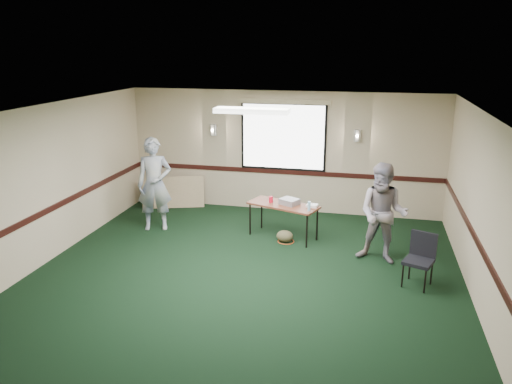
% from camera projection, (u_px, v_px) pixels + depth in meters
% --- Properties ---
extents(ground, '(8.00, 8.00, 0.00)m').
position_uv_depth(ground, '(237.00, 289.00, 7.76)').
color(ground, black).
rests_on(ground, ground).
extents(room_shell, '(8.00, 8.02, 8.00)m').
position_uv_depth(room_shell, '(266.00, 160.00, 9.29)').
color(room_shell, '#C6A88F').
rests_on(room_shell, ground).
extents(folding_table, '(1.47, 0.97, 0.68)m').
position_uv_depth(folding_table, '(283.00, 207.00, 9.66)').
color(folding_table, '#582719').
rests_on(folding_table, ground).
extents(projector, '(0.43, 0.40, 0.11)m').
position_uv_depth(projector, '(289.00, 202.00, 9.63)').
color(projector, gray).
rests_on(projector, folding_table).
extents(game_console, '(0.22, 0.19, 0.05)m').
position_uv_depth(game_console, '(312.00, 206.00, 9.49)').
color(game_console, white).
rests_on(game_console, folding_table).
extents(red_cup, '(0.08, 0.08, 0.12)m').
position_uv_depth(red_cup, '(271.00, 199.00, 9.75)').
color(red_cup, red).
rests_on(red_cup, folding_table).
extents(water_bottle, '(0.06, 0.06, 0.19)m').
position_uv_depth(water_bottle, '(309.00, 206.00, 9.23)').
color(water_bottle, '#91D0EE').
rests_on(water_bottle, folding_table).
extents(duffel_bag, '(0.36, 0.30, 0.23)m').
position_uv_depth(duffel_bag, '(285.00, 236.00, 9.58)').
color(duffel_bag, '#4B4B2B').
rests_on(duffel_bag, ground).
extents(cable_coil, '(0.40, 0.40, 0.02)m').
position_uv_depth(cable_coil, '(286.00, 241.00, 9.61)').
color(cable_coil, '#C24318').
rests_on(cable_coil, ground).
extents(folded_table, '(1.41, 0.65, 0.73)m').
position_uv_depth(folded_table, '(173.00, 192.00, 11.56)').
color(folded_table, '#9E8761').
rests_on(folded_table, ground).
extents(conference_chair, '(0.54, 0.55, 0.84)m').
position_uv_depth(conference_chair, '(421.00, 255.00, 7.79)').
color(conference_chair, black).
rests_on(conference_chair, ground).
extents(person_left, '(0.80, 0.65, 1.90)m').
position_uv_depth(person_left, '(155.00, 184.00, 10.05)').
color(person_left, '#3C4A86').
rests_on(person_left, ground).
extents(person_right, '(0.98, 0.84, 1.76)m').
position_uv_depth(person_right, '(383.00, 214.00, 8.51)').
color(person_right, '#7283B2').
rests_on(person_right, ground).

